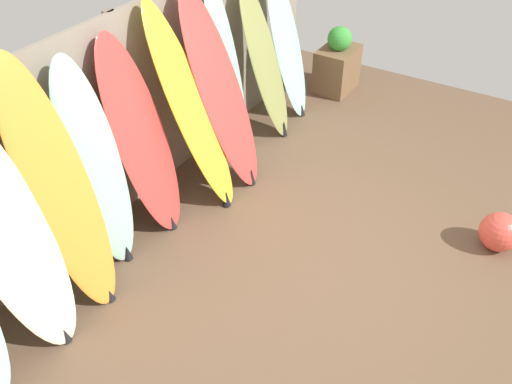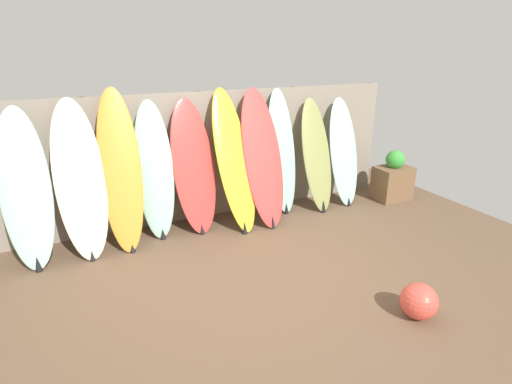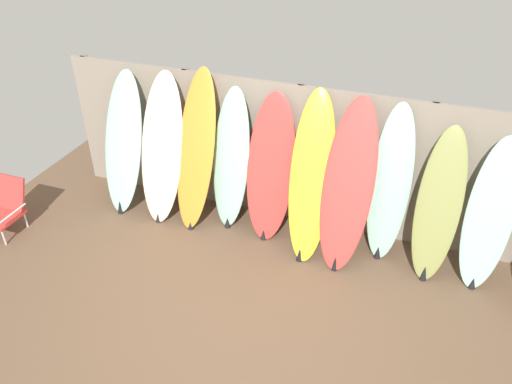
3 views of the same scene
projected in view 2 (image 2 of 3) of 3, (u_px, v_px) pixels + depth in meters
ground at (264, 284)px, 4.23m from camera, size 7.68×7.68×0.00m
fence_back at (201, 157)px, 5.62m from camera, size 6.08×0.11×1.80m
surfboard_seafoam_0 at (25, 190)px, 4.40m from camera, size 0.55×0.69×1.78m
surfboard_cream_1 at (80, 181)px, 4.61m from camera, size 0.57×0.65×1.83m
surfboard_orange_2 at (121, 171)px, 4.78m from camera, size 0.56×0.71×1.93m
surfboard_seafoam_3 at (155, 172)px, 5.05m from camera, size 0.51×0.47×1.76m
surfboard_red_4 at (194, 168)px, 5.24m from camera, size 0.60×0.57×1.75m
surfboard_yellow_5 at (234, 161)px, 5.32m from camera, size 0.58×0.85×1.87m
surfboard_red_6 at (263, 159)px, 5.47m from camera, size 0.56×0.77×1.85m
surfboard_seafoam_7 at (282, 153)px, 5.83m from camera, size 0.47×0.44×1.81m
surfboard_olive_8 at (317, 156)px, 5.97m from camera, size 0.46×0.61×1.66m
surfboard_seafoam_9 at (344, 153)px, 6.19m from camera, size 0.50×0.55×1.63m
planter_box at (393, 179)px, 6.45m from camera, size 0.57×0.40×0.81m
beach_ball at (419, 301)px, 3.66m from camera, size 0.34×0.34×0.34m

